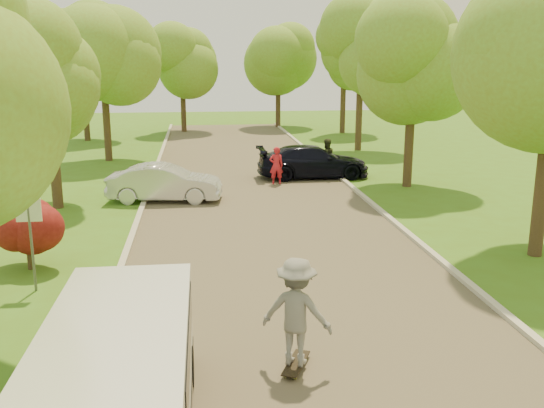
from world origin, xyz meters
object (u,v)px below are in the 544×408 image
silver_sedan (165,183)px  person_striped (276,166)px  dark_sedan (313,162)px  longboard (296,363)px  minivan (118,385)px  street_sign (30,224)px  skateboarder (296,312)px  person_olive (326,158)px

silver_sedan → person_striped: (4.44, 2.49, 0.11)m
dark_sedan → person_striped: size_ratio=3.10×
longboard → person_striped: 15.38m
minivan → longboard: bearing=34.6°
dark_sedan → person_striped: bearing=124.5°
street_sign → skateboarder: size_ratio=1.17×
longboard → skateboarder: bearing=-65.7°
dark_sedan → skateboarder: bearing=167.8°
person_olive → skateboarder: bearing=58.1°
street_sign → person_olive: size_ratio=1.31×
silver_sedan → person_olive: person_olive is taller
person_striped → skateboarder: bearing=84.0°
minivan → person_olive: bearing=70.5°
street_sign → longboard: size_ratio=2.23×
person_striped → longboard: bearing=84.0°
street_sign → person_striped: street_sign is taller
longboard → skateboarder: skateboarder is taller
silver_sedan → skateboarder: 13.09m
silver_sedan → person_olive: size_ratio=2.47×
skateboarder → person_olive: skateboarder is taller
street_sign → minivan: bearing=-66.7°
minivan → silver_sedan: bearing=90.9°
street_sign → longboard: (5.28, -4.23, -1.46)m
street_sign → dark_sedan: 15.09m
dark_sedan → longboard: bearing=167.8°
street_sign → silver_sedan: street_sign is taller
person_olive → street_sign: bearing=35.1°
dark_sedan → skateboarder: 16.88m
silver_sedan → street_sign: bearing=170.6°
longboard → skateboarder: size_ratio=0.53×
dark_sedan → longboard: 16.89m
skateboarder → person_olive: size_ratio=1.12×
longboard → skateboarder: (0.00, 0.00, 0.94)m
silver_sedan → dark_sedan: 7.25m
person_striped → minivan: bearing=75.9°
person_striped → person_olive: size_ratio=0.95×
longboard → person_olive: size_ratio=0.59×
person_striped → person_olive: person_olive is taller
street_sign → minivan: street_sign is taller
silver_sedan → skateboarder: size_ratio=2.22×
minivan → person_olive: (6.77, 18.61, -0.12)m
longboard → silver_sedan: bearing=-53.4°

